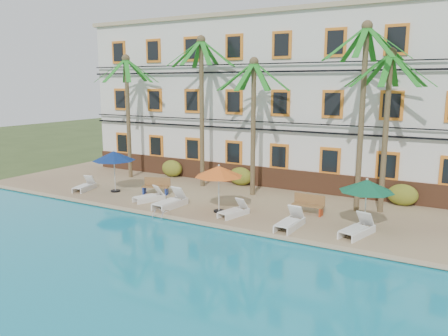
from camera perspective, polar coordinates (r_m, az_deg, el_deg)
The scene contains 25 objects.
ground at distance 20.80m, azimuth -4.16°, elevation -6.78°, with size 100.00×100.00×0.00m, color #384C23.
pool_deck at distance 24.92m, azimuth 2.19°, elevation -3.47°, with size 30.00×12.00×0.25m, color tan.
swimming_pool at distance 15.80m, azimuth -18.66°, elevation -12.86°, with size 26.00×12.00×0.20m, color teal.
pool_coping at distance 20.01m, azimuth -5.60°, elevation -6.69°, with size 30.00×0.35×0.06m, color tan.
hotel_building at distance 28.68m, azimuth 6.88°, elevation 8.97°, with size 25.40×6.44×10.22m.
palm_a at distance 28.98m, azimuth -12.49°, elevation 8.67°, with size 4.04×4.04×7.90m.
palm_b at distance 25.74m, azimuth -2.94°, elevation 9.80°, with size 4.04×4.04×8.79m.
palm_c at distance 23.67m, azimuth 3.86°, elevation 7.84°, with size 4.04×4.04×7.47m.
palm_d at distance 21.45m, azimuth 17.71°, elevation 9.22°, with size 4.04×4.04×8.89m.
palm_e at distance 21.64m, azimuth 20.54°, elevation 7.22°, with size 4.04×4.04×7.68m.
shrub_left at distance 29.17m, azimuth -6.80°, elevation -0.05°, with size 1.50×0.90×1.10m, color #295A19.
shrub_mid at distance 26.52m, azimuth 2.18°, elevation -1.09°, with size 1.50×0.90×1.10m, color #295A19.
shrub_right at distance 23.89m, azimuth 22.29°, elevation -3.26°, with size 1.50×0.90×1.10m, color #295A19.
umbrella_blue at distance 25.41m, azimuth -14.19°, elevation 1.51°, with size 2.41×2.41×2.41m.
umbrella_red at distance 20.68m, azimuth -0.68°, elevation -0.46°, with size 2.33×2.33×2.33m.
umbrella_green at distance 18.97m, azimuth 18.14°, elevation -2.24°, with size 2.26×2.26×2.26m.
lounger_a at distance 26.56m, azimuth -17.72°, elevation -2.23°, with size 1.01×1.78×0.80m.
lounger_b at distance 23.34m, azimuth -9.70°, elevation -3.65°, with size 1.16×1.76×0.79m.
lounger_c at distance 21.99m, azimuth -6.98°, elevation -4.33°, with size 0.86×2.07×0.96m.
lounger_d at distance 20.46m, azimuth 1.33°, elevation -5.59°, with size 0.99×1.74×0.78m.
lounger_e at distance 18.97m, azimuth 8.63°, elevation -6.93°, with size 0.77×1.94×0.90m.
lounger_f at distance 18.69m, azimuth 17.05°, elevation -7.56°, with size 1.18×2.03×0.91m.
bench_left at distance 24.70m, azimuth -8.91°, elevation -2.31°, with size 1.57×0.96×0.93m.
bench_right at distance 21.12m, azimuth 10.97°, elevation -4.65°, with size 1.50×0.49×0.93m.
pool_ladder at distance 20.53m, azimuth -8.15°, elevation -6.38°, with size 0.54×0.74×0.74m.
Camera 1 is at (10.99, -16.49, 6.32)m, focal length 35.00 mm.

